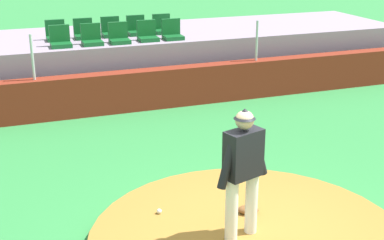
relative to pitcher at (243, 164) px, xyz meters
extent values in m
cylinder|color=silver|center=(-0.17, -0.05, -0.60)|extent=(0.17, 0.17, 0.87)
cylinder|color=silver|center=(0.17, 0.05, -0.60)|extent=(0.17, 0.17, 0.87)
cube|color=black|center=(0.00, 0.00, 0.15)|extent=(0.55, 0.39, 0.63)
cylinder|color=black|center=(-0.25, -0.08, 0.11)|extent=(0.33, 0.20, 0.70)
cylinder|color=black|center=(0.25, 0.08, 0.11)|extent=(0.35, 0.20, 0.70)
sphere|color=tan|center=(0.00, 0.00, 0.60)|extent=(0.24, 0.24, 0.24)
cone|color=black|center=(0.00, 0.00, 0.68)|extent=(0.35, 0.35, 0.13)
sphere|color=white|center=(-0.85, 0.94, -1.00)|extent=(0.07, 0.07, 0.07)
ellipsoid|color=brown|center=(0.36, 0.51, -0.98)|extent=(0.35, 0.29, 0.11)
cube|color=maroon|center=(0.11, 6.28, -0.76)|extent=(16.55, 0.40, 0.94)
cylinder|color=silver|center=(-2.06, 6.28, 0.21)|extent=(0.06, 0.06, 1.00)
cylinder|color=silver|center=(3.32, 6.28, 0.21)|extent=(0.06, 0.06, 1.00)
cube|color=#99869D|center=(0.11, 8.57, -0.53)|extent=(16.37, 3.42, 1.41)
cube|color=#145B27|center=(-1.32, 7.32, 0.22)|extent=(0.48, 0.44, 0.10)
cube|color=#145B27|center=(-1.32, 7.50, 0.47)|extent=(0.48, 0.08, 0.40)
cube|color=#145B27|center=(-0.57, 7.31, 0.22)|extent=(0.48, 0.44, 0.10)
cube|color=#145B27|center=(-0.57, 7.49, 0.47)|extent=(0.48, 0.08, 0.40)
cube|color=#145B27|center=(0.09, 7.28, 0.22)|extent=(0.48, 0.44, 0.10)
cube|color=#145B27|center=(0.09, 7.46, 0.47)|extent=(0.48, 0.08, 0.40)
cube|color=#145B27|center=(0.83, 7.33, 0.22)|extent=(0.48, 0.44, 0.10)
cube|color=#145B27|center=(0.83, 7.51, 0.47)|extent=(0.48, 0.08, 0.40)
cube|color=#145B27|center=(1.48, 7.31, 0.22)|extent=(0.48, 0.44, 0.10)
cube|color=#145B27|center=(1.48, 7.49, 0.47)|extent=(0.48, 0.08, 0.40)
cube|color=#145B27|center=(-1.32, 8.18, 0.22)|extent=(0.48, 0.44, 0.10)
cube|color=#145B27|center=(-1.32, 8.36, 0.47)|extent=(0.48, 0.08, 0.40)
cube|color=#145B27|center=(-0.62, 8.18, 0.22)|extent=(0.48, 0.44, 0.10)
cube|color=#145B27|center=(-0.62, 8.36, 0.47)|extent=(0.48, 0.08, 0.40)
cube|color=#145B27|center=(0.10, 8.22, 0.22)|extent=(0.48, 0.44, 0.10)
cube|color=#145B27|center=(0.10, 8.40, 0.47)|extent=(0.48, 0.08, 0.40)
cube|color=#145B27|center=(0.78, 8.21, 0.22)|extent=(0.48, 0.44, 0.10)
cube|color=#145B27|center=(0.78, 8.39, 0.47)|extent=(0.48, 0.08, 0.40)
cube|color=#145B27|center=(1.49, 8.20, 0.22)|extent=(0.48, 0.44, 0.10)
cube|color=#145B27|center=(1.49, 8.38, 0.47)|extent=(0.48, 0.08, 0.40)
camera|label=1|loc=(-2.77, -5.67, 2.81)|focal=50.67mm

